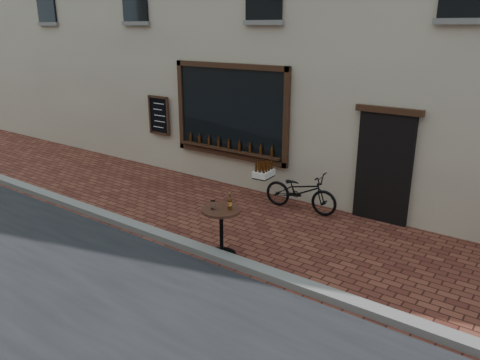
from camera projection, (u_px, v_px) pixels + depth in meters
The scene contains 4 objects.
ground at pixel (197, 258), 7.98m from camera, with size 90.00×90.00×0.00m, color #4D2019.
kerb at pixel (204, 251), 8.11m from camera, with size 90.00×0.25×0.12m, color slate.
cargo_bicycle at pixel (299, 191), 9.96m from camera, with size 1.93×0.67×0.93m.
bistro_table at pixel (221, 223), 7.90m from camera, with size 0.67×0.67×1.15m.
Camera 1 is at (4.83, -5.34, 3.76)m, focal length 35.00 mm.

